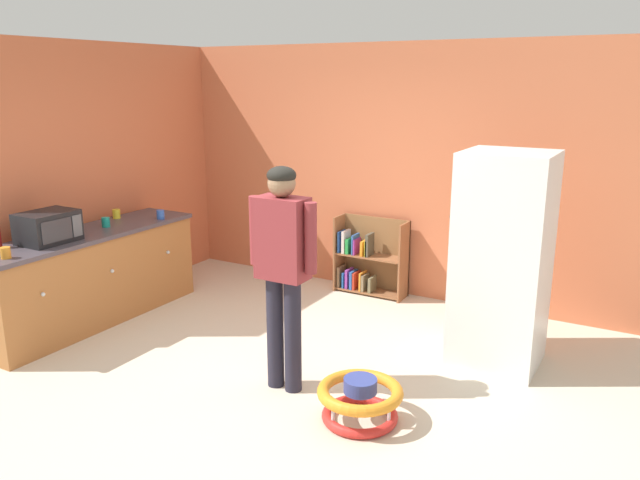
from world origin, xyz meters
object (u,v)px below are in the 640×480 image
Objects in this scene: refrigerator at (502,261)px; standing_person at (283,259)px; kitchen_counter at (90,277)px; baby_walker at (360,400)px; yellow_cup at (116,214)px; blue_cup at (161,215)px; microwave at (48,227)px; orange_cup at (6,253)px; teal_cup at (106,222)px; bookshelf at (367,260)px.

refrigerator reaches higher than standing_person.
refrigerator is at bearing 15.92° from kitchen_counter.
refrigerator is at bearing 67.92° from baby_walker.
blue_cup is at bearing 25.48° from yellow_cup.
refrigerator is 1.70m from baby_walker.
baby_walker is 3.23m from microwave.
microwave is 0.55m from orange_cup.
yellow_cup is (-0.23, 1.00, -0.09)m from microwave.
microwave reaches higher than kitchen_counter.
refrigerator is 18.74× the size of blue_cup.
refrigerator is 3.94m from yellow_cup.
baby_walker is 1.26× the size of microwave.
standing_person is 18.20× the size of yellow_cup.
blue_cup is (0.22, 0.53, 0.00)m from teal_cup.
yellow_cup is (-3.34, 0.95, 0.79)m from baby_walker.
microwave is at bearing -175.40° from standing_person.
standing_person reaches higher than blue_cup.
bookshelf is at bearing 58.87° from orange_cup.
bookshelf is at bearing 51.91° from microwave.
kitchen_counter is at bearing 92.21° from microwave.
kitchen_counter is 1.29× the size of refrigerator.
baby_walker is at bearing -11.31° from standing_person.
yellow_cup is (-3.91, -0.48, 0.06)m from refrigerator.
standing_person is at bearing -17.12° from yellow_cup.
bookshelf is at bearing 99.94° from standing_person.
standing_person is 1.15m from baby_walker.
baby_walker is 6.36× the size of yellow_cup.
blue_cup is at bearing 88.07° from orange_cup.
kitchen_counter is 2.48m from standing_person.
blue_cup is at bearing 74.73° from kitchen_counter.
orange_cup is at bearing -80.56° from kitchen_counter.
kitchen_counter is at bearing 173.24° from baby_walker.
kitchen_counter is at bearing -164.08° from refrigerator.
yellow_cup is (-0.21, 0.33, 0.00)m from teal_cup.
blue_cup reaches higher than bookshelf.
yellow_cup reaches higher than baby_walker.
kitchen_counter is at bearing -69.66° from yellow_cup.
baby_walker is (3.12, -0.37, -0.29)m from kitchen_counter.
kitchen_counter is 0.79m from yellow_cup.
microwave reaches higher than teal_cup.
yellow_cup is at bearing 103.73° from orange_cup.
bookshelf is 3.60m from orange_cup.
yellow_cup is 0.48m from blue_cup.
microwave is 0.68m from teal_cup.
refrigerator is (3.70, 1.06, 0.44)m from kitchen_counter.
blue_cup is 1.00× the size of orange_cup.
microwave is at bearing -99.36° from blue_cup.
refrigerator is 3.71× the size of microwave.
baby_walker is (-0.58, -1.43, -0.73)m from refrigerator.
standing_person reaches higher than microwave.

